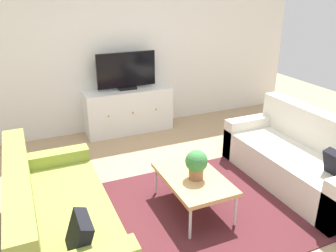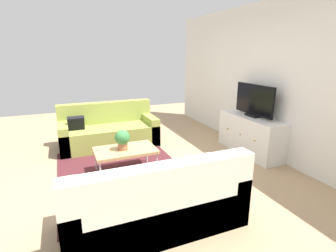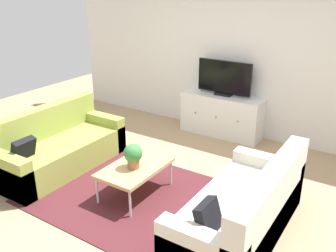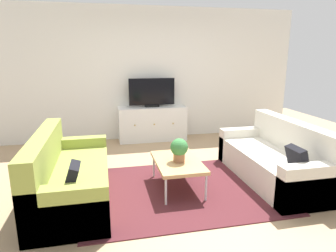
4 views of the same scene
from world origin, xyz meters
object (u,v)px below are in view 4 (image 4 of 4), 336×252
at_px(couch_right_side, 277,161).
at_px(potted_plant, 179,149).
at_px(flat_screen_tv, 152,93).
at_px(couch_left_side, 66,179).
at_px(tv_console, 152,123).
at_px(coffee_table, 178,163).

relative_size(couch_right_side, potted_plant, 6.05).
relative_size(potted_plant, flat_screen_tv, 0.33).
distance_m(couch_left_side, potted_plant, 1.45).
distance_m(couch_right_side, potted_plant, 1.48).
bearing_deg(flat_screen_tv, tv_console, -90.00).
distance_m(couch_left_side, tv_console, 2.79).
height_order(coffee_table, flat_screen_tv, flat_screen_tv).
relative_size(coffee_table, tv_console, 0.67).
xyz_separation_m(couch_left_side, couch_right_side, (2.88, 0.00, 0.00)).
height_order(couch_right_side, coffee_table, couch_right_side).
height_order(potted_plant, flat_screen_tv, flat_screen_tv).
bearing_deg(flat_screen_tv, coffee_table, -91.26).
distance_m(couch_left_side, couch_right_side, 2.88).
xyz_separation_m(potted_plant, flat_screen_tv, (0.04, 2.41, 0.43)).
height_order(tv_console, flat_screen_tv, flat_screen_tv).
height_order(coffee_table, potted_plant, potted_plant).
xyz_separation_m(couch_left_side, tv_console, (1.47, 2.37, 0.07)).
xyz_separation_m(couch_left_side, coffee_table, (1.41, 0.02, 0.08)).
xyz_separation_m(couch_left_side, flat_screen_tv, (1.47, 2.39, 0.71)).
distance_m(couch_right_side, flat_screen_tv, 2.87).
bearing_deg(couch_left_side, potted_plant, -0.76).
xyz_separation_m(coffee_table, flat_screen_tv, (0.05, 2.37, 0.63)).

